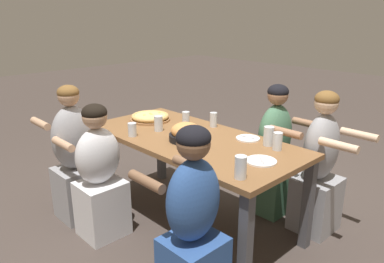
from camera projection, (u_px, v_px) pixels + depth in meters
name	position (u px, v px, depth m)	size (l,w,h in m)	color
ground_plane	(192.00, 220.00, 3.24)	(18.00, 18.00, 0.00)	#423833
dining_table	(192.00, 148.00, 3.03)	(1.84, 0.86, 0.76)	brown
pizza_board_main	(150.00, 117.00, 3.46)	(0.37, 0.37, 0.06)	#996B42
skillet_bowl	(186.00, 133.00, 2.91)	(0.38, 0.26, 0.15)	black
empty_plate_a	(261.00, 161.00, 2.52)	(0.21, 0.21, 0.02)	white
empty_plate_b	(248.00, 138.00, 2.96)	(0.19, 0.19, 0.02)	white
drinking_glass_a	(269.00, 137.00, 2.81)	(0.08, 0.08, 0.15)	silver
drinking_glass_b	(186.00, 119.00, 3.26)	(0.06, 0.06, 0.14)	silver
drinking_glass_c	(241.00, 168.00, 2.25)	(0.07, 0.07, 0.14)	silver
drinking_glass_d	(159.00, 124.00, 3.16)	(0.07, 0.07, 0.13)	silver
drinking_glass_e	(213.00, 120.00, 3.26)	(0.06, 0.06, 0.13)	silver
drinking_glass_f	(132.00, 130.00, 3.02)	(0.07, 0.07, 0.11)	silver
drinking_glass_g	(277.00, 142.00, 2.72)	(0.07, 0.07, 0.13)	silver
diner_near_right	(193.00, 228.00, 2.18)	(0.51, 0.40, 1.15)	#2D5193
diner_far_right	(319.00, 170.00, 2.97)	(0.51, 0.40, 1.17)	#99999E
diner_near_midleft	(99.00, 178.00, 2.91)	(0.51, 0.40, 1.08)	silver
diner_far_midright	(274.00, 156.00, 3.26)	(0.51, 0.40, 1.16)	#477556
diner_near_left	(75.00, 160.00, 3.17)	(0.51, 0.40, 1.17)	#99999E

